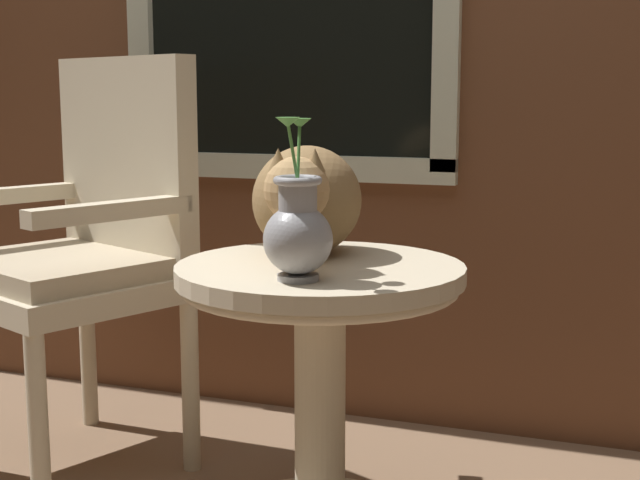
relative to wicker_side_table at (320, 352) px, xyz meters
The scene contains 4 objects.
wicker_side_table is the anchor object (origin of this frame).
wicker_chair 0.73m from the wicker_side_table, 165.09° to the left, with size 0.64×0.62×1.02m.
cat 0.32m from the wicker_side_table, 125.77° to the left, with size 0.29×0.55×0.24m.
pewter_vase_with_ivy 0.32m from the wicker_side_table, 84.54° to the right, with size 0.13×0.13×0.30m.
Camera 1 is at (0.74, -1.59, 0.93)m, focal length 50.63 mm.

